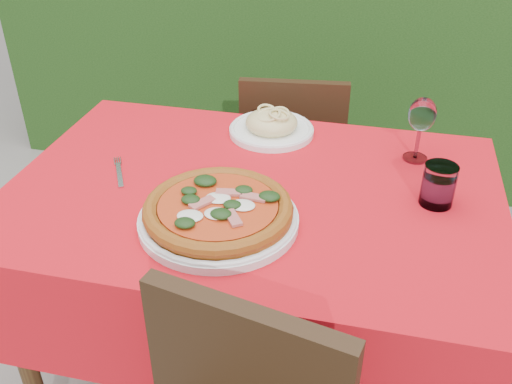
% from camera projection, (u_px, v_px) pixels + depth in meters
% --- Properties ---
extents(ground, '(60.00, 60.00, 0.00)m').
position_uv_depth(ground, '(254.00, 381.00, 1.87)').
color(ground, slate).
rests_on(ground, ground).
extents(dining_table, '(1.26, 0.86, 0.75)m').
position_uv_depth(dining_table, '(253.00, 235.00, 1.55)').
color(dining_table, '#402B14').
rests_on(dining_table, ground).
extents(chair_far, '(0.41, 0.41, 0.82)m').
position_uv_depth(chair_far, '(292.00, 160.00, 2.15)').
color(chair_far, black).
rests_on(chair_far, ground).
extents(pizza_plate, '(0.42, 0.42, 0.07)m').
position_uv_depth(pizza_plate, '(218.00, 212.00, 1.31)').
color(pizza_plate, silver).
rests_on(pizza_plate, dining_table).
extents(pasta_plate, '(0.25, 0.25, 0.07)m').
position_uv_depth(pasta_plate, '(272.00, 126.00, 1.71)').
color(pasta_plate, white).
rests_on(pasta_plate, dining_table).
extents(water_glass, '(0.08, 0.08, 0.11)m').
position_uv_depth(water_glass, '(438.00, 187.00, 1.38)').
color(water_glass, silver).
rests_on(water_glass, dining_table).
extents(wine_glass, '(0.08, 0.08, 0.18)m').
position_uv_depth(wine_glass, '(422.00, 117.00, 1.52)').
color(wine_glass, silver).
rests_on(wine_glass, dining_table).
extents(fork, '(0.10, 0.17, 0.00)m').
position_uv_depth(fork, '(120.00, 175.00, 1.51)').
color(fork, '#ACACB3').
rests_on(fork, dining_table).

